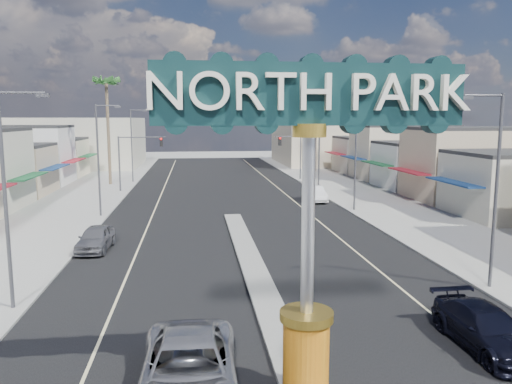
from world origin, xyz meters
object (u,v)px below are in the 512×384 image
object	(u,v)px
palm_right_far	(316,88)
traffic_signal_left	(136,152)
suv_right	(486,328)
palm_left_far	(106,87)
gateway_sign	(309,193)
streetlight_l_mid	(100,154)
streetlight_r_near	(493,182)
streetlight_l_near	(9,190)
streetlight_r_mid	(354,152)
palm_right_mid	(312,98)
streetlight_l_far	(133,142)
car_parked_right	(314,194)
traffic_signal_right	(303,151)
car_parked_left	(96,238)
streetlight_r_far	(299,141)
suv_left	(189,370)

from	to	relation	value
palm_right_far	traffic_signal_left	bearing A→B (deg)	-143.33
suv_right	palm_left_far	bearing A→B (deg)	112.30
gateway_sign	streetlight_l_mid	xyz separation A→B (m)	(-10.43, 28.02, -0.86)
traffic_signal_left	palm_left_far	bearing A→B (deg)	122.43
streetlight_r_near	suv_right	distance (m)	7.95
streetlight_l_near	streetlight_r_mid	bearing A→B (deg)	43.79
streetlight_r_near	palm_left_far	xyz separation A→B (m)	(-23.43, 40.00, 6.43)
suv_right	gateway_sign	bearing A→B (deg)	-162.22
traffic_signal_left	palm_right_mid	bearing A→B (deg)	28.42
streetlight_l_far	car_parked_right	size ratio (longest dim) A/B	2.00
traffic_signal_right	gateway_sign	bearing A→B (deg)	-102.33
car_parked_left	streetlight_r_far	bearing A→B (deg)	62.71
streetlight_l_near	palm_right_far	distance (m)	58.35
traffic_signal_right	palm_right_mid	size ratio (longest dim) A/B	0.50
traffic_signal_left	streetlight_l_mid	size ratio (longest dim) A/B	0.67
gateway_sign	suv_right	distance (m)	8.97
suv_right	car_parked_right	size ratio (longest dim) A/B	1.09
streetlight_l_mid	streetlight_l_far	bearing A→B (deg)	90.00
traffic_signal_left	gateway_sign	bearing A→B (deg)	-77.67
palm_right_mid	suv_right	bearing A→B (deg)	-96.73
streetlight_l_mid	streetlight_r_far	size ratio (longest dim) A/B	1.00
car_parked_left	streetlight_r_mid	bearing A→B (deg)	32.09
gateway_sign	car_parked_right	world-z (taller)	gateway_sign
streetlight_l_near	suv_right	xyz separation A→B (m)	(17.34, -5.64, -4.35)
streetlight_r_far	streetlight_l_mid	bearing A→B (deg)	-133.48
streetlight_l_far	car_parked_right	world-z (taller)	streetlight_l_far
streetlight_l_near	car_parked_right	bearing A→B (deg)	53.39
streetlight_r_far	car_parked_left	world-z (taller)	streetlight_r_far
streetlight_l_near	streetlight_l_mid	xyz separation A→B (m)	(0.00, 20.00, 0.00)
streetlight_r_mid	car_parked_left	size ratio (longest dim) A/B	2.07
streetlight_r_near	palm_right_far	bearing A→B (deg)	84.98
streetlight_r_near	car_parked_left	bearing A→B (deg)	154.12
streetlight_l_near	palm_right_far	xyz separation A→B (m)	(25.43, 52.00, 7.32)
streetlight_r_near	palm_left_far	distance (m)	46.80
streetlight_r_mid	streetlight_l_near	bearing A→B (deg)	-136.21
streetlight_l_mid	suv_right	world-z (taller)	streetlight_l_mid
traffic_signal_left	streetlight_r_near	bearing A→B (deg)	-60.01
gateway_sign	streetlight_r_mid	bearing A→B (deg)	69.58
streetlight_r_near	car_parked_left	distance (m)	22.03
palm_right_mid	car_parked_right	size ratio (longest dim) A/B	2.68
suv_left	traffic_signal_right	bearing A→B (deg)	74.37
gateway_sign	streetlight_r_mid	xyz separation A→B (m)	(10.43, 28.02, -0.86)
gateway_sign	streetlight_r_mid	world-z (taller)	gateway_sign
streetlight_l_mid	streetlight_r_mid	size ratio (longest dim) A/B	1.00
traffic_signal_left	streetlight_l_near	bearing A→B (deg)	-92.10
traffic_signal_right	streetlight_l_mid	world-z (taller)	streetlight_l_mid
traffic_signal_right	streetlight_r_far	world-z (taller)	streetlight_r_far
traffic_signal_right	palm_left_far	world-z (taller)	palm_left_far
streetlight_l_near	streetlight_l_mid	size ratio (longest dim) A/B	1.00
traffic_signal_right	palm_right_far	xyz separation A→B (m)	(5.82, 18.01, 8.11)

